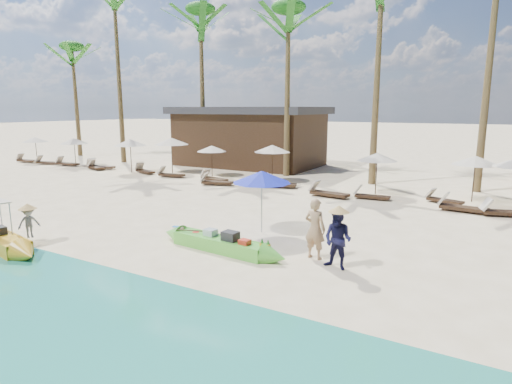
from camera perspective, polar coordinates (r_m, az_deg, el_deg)
The scene contains 36 objects.
ground at distance 13.68m, azimuth -9.74°, elevation -6.98°, with size 240.00×240.00×0.00m, color #FCE6BA.
wet_sand_strip at distance 10.61m, azimuth -27.70°, elevation -13.60°, with size 240.00×4.50×0.01m, color tan.
green_canoe at distance 12.98m, azimuth -4.85°, elevation -6.84°, with size 5.16×0.94×0.66m.
tourist at distance 12.20m, azimuth 7.87°, elevation -4.87°, with size 0.64×0.42×1.75m, color tan.
vendor_green at distance 11.54m, azimuth 10.85°, elevation -6.25°, with size 0.78×0.61×1.61m, color #131234.
vendor_yellow at distance 15.29m, azimuth -28.03°, elevation -3.60°, with size 0.64×0.37×0.99m, color gray.
blue_umbrella at distance 14.40m, azimuth 0.77°, elevation 2.03°, with size 1.99×1.99×2.14m.
resort_parasol_0 at distance 37.86m, azimuth -27.37°, elevation 6.23°, with size 1.94×1.94×2.00m.
lounger_0_left at distance 38.26m, azimuth -28.28°, elevation 3.79°, with size 1.94×0.85×0.64m.
lounger_0_right at distance 36.27m, azimuth -26.17°, elevation 3.63°, with size 1.88×1.07×0.61m.
resort_parasol_1 at distance 34.09m, azimuth -23.10°, elevation 6.27°, with size 2.00×2.00×2.06m.
lounger_1_left at distance 34.76m, azimuth -23.95°, elevation 3.55°, with size 1.91×0.84×0.63m.
lounger_1_right at distance 32.04m, azimuth -20.68°, elevation 3.24°, with size 2.03×1.19×0.66m.
resort_parasol_2 at distance 29.44m, azimuth -16.44°, elevation 6.36°, with size 2.16×2.16×2.22m.
lounger_2_left at distance 31.87m, azimuth -20.08°, elevation 3.23°, with size 1.94×1.15×0.63m.
resort_parasol_3 at distance 28.64m, azimuth -11.23°, elevation 6.66°, with size 2.25×2.25×2.32m.
lounger_3_left at distance 29.05m, azimuth -14.69°, elevation 2.81°, with size 1.83×1.04×0.60m.
lounger_3_right at distance 27.08m, azimuth -11.40°, elevation 2.37°, with size 1.79×0.81×0.58m.
resort_parasol_4 at distance 26.90m, azimuth -5.93°, elevation 5.77°, with size 1.87×1.87×1.92m.
lounger_4_left at distance 25.09m, azimuth -5.78°, elevation 1.87°, with size 1.90×0.89×0.62m.
lounger_4_right at distance 23.87m, azimuth -5.47°, elevation 1.41°, with size 1.91×1.12×0.62m.
resort_parasol_5 at distance 24.57m, azimuth 2.18°, elevation 5.80°, with size 2.09×2.09×2.15m.
lounger_5_left at distance 23.04m, azimuth 2.69°, elevation 1.14°, with size 2.06×1.13×0.67m.
resort_parasol_6 at distance 21.90m, azimuth 15.86°, elevation 4.53°, with size 2.00×2.00×2.06m.
lounger_6_left at distance 20.91m, azimuth 9.43°, elevation -0.03°, with size 2.04×0.85×0.67m.
lounger_6_right at distance 20.79m, azimuth 14.93°, elevation -0.42°, with size 1.71×0.66×0.57m.
resort_parasol_7 at distance 21.64m, azimuth 27.24°, elevation 3.77°, with size 2.05×2.05×2.11m.
lounger_7_left at distance 21.02m, azimuth 23.61°, elevation -0.88°, with size 1.69×0.97×0.55m.
lounger_7_right at distance 19.59m, azimuth 25.59°, elevation -1.74°, with size 1.99×0.73×0.66m.
lounger_8_left at distance 19.54m, azimuth 30.09°, elevation -2.22°, with size 1.96×1.11×0.64m.
palm_0 at distance 41.86m, azimuth -23.22°, elevation 15.60°, with size 2.08×2.08×9.90m.
palm_1 at distance 35.99m, azimuth -18.25°, elevation 21.17°, with size 2.08×2.08×13.60m.
palm_2 at distance 31.72m, azimuth -7.35°, elevation 20.05°, with size 2.08×2.08×11.33m.
palm_3 at distance 27.27m, azimuth 4.31°, elevation 20.30°, with size 2.08×2.08×10.52m.
palm_4 at distance 25.31m, azimuth 16.32°, elevation 22.64°, with size 2.08×2.08×11.70m.
pavilion_west at distance 32.04m, azimuth -0.88°, elevation 7.50°, with size 10.80×6.60×4.30m.
Camera 1 is at (8.39, -9.95, 4.21)m, focal length 30.00 mm.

